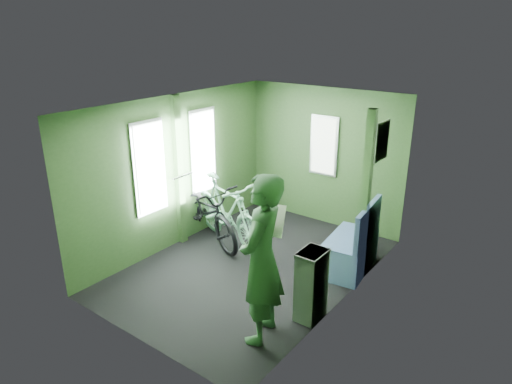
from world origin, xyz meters
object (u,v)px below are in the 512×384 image
Objects in this scene: bicycle_black at (208,239)px; bicycle_mint at (228,244)px; passenger at (262,260)px; waste_box at (311,285)px; bench_seat at (351,250)px.

bicycle_black is 1.03× the size of bicycle_mint.
bicycle_black is at bearing -139.57° from passenger.
bicycle_black is 2.52m from waste_box.
bicycle_mint is (0.38, 0.06, 0.00)m from bicycle_black.
bench_seat is (0.15, 1.90, -0.64)m from passenger.
bicycle_black is 1.01× the size of passenger.
bench_seat is at bearing -59.90° from bicycle_mint.
bench_seat is (1.86, 0.43, 0.30)m from bicycle_mint.
waste_box is at bearing -87.12° from bicycle_black.
bicycle_black is at bearing 160.91° from waste_box.
bicycle_mint is at bearing -173.70° from bench_seat.
waste_box reaches higher than bicycle_black.
waste_box is (0.27, 0.60, -0.51)m from passenger.
bicycle_black is 1.85× the size of bench_seat.
passenger is at bearing -113.70° from bicycle_mint.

